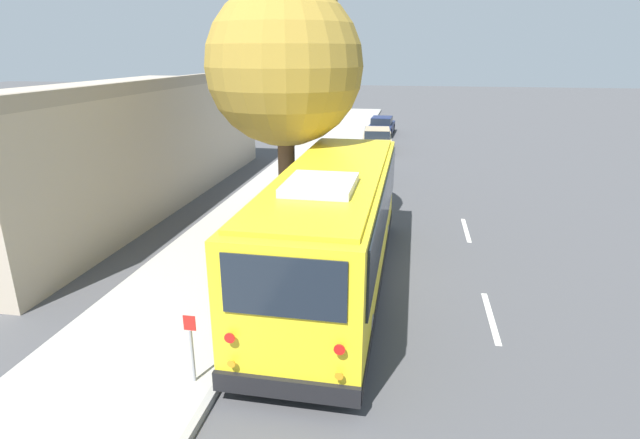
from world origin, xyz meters
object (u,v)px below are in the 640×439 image
Objects in this scene: parked_sedan_navy at (382,126)px; street_tree at (285,55)px; parked_sedan_tan at (377,140)px; sign_post_near at (192,348)px; sign_post_far at (231,294)px; parked_sedan_white at (364,166)px; shuttle_bus at (333,223)px.

parked_sedan_navy is 22.15m from street_tree.
parked_sedan_tan is 3.55× the size of sign_post_near.
sign_post_far reaches higher than parked_sedan_navy.
street_tree is (-8.00, 1.79, 5.09)m from parked_sedan_white.
sign_post_near is 0.95× the size of sign_post_far.
parked_sedan_white is at bearing -5.87° from sign_post_far.
shuttle_bus reaches higher than parked_sedan_white.
shuttle_bus is at bearing -21.79° from sign_post_near.
street_tree is at bearing 2.09° from sign_post_near.
shuttle_bus reaches higher than parked_sedan_tan.
sign_post_far reaches higher than parked_sedan_tan.
parked_sedan_navy is (25.39, 0.34, -1.16)m from shuttle_bus.
street_tree is 9.75m from sign_post_near.
street_tree is 8.03m from sign_post_far.
parked_sedan_tan reaches higher than parked_sedan_navy.
parked_sedan_tan is at bearing -6.94° from street_tree.
parked_sedan_navy is (13.48, 0.01, -0.00)m from parked_sedan_white.
parked_sedan_white is at bearing -5.15° from sign_post_near.
shuttle_bus reaches higher than parked_sedan_navy.
shuttle_bus is at bearing -151.56° from street_tree.
street_tree reaches higher than sign_post_far.
sign_post_near is at bearing 179.35° from parked_sedan_navy.
parked_sedan_navy is at bearing -2.94° from parked_sedan_tan.
parked_sedan_tan is at bearing -176.97° from parked_sedan_navy.
sign_post_near is (-4.53, 1.81, -0.91)m from shuttle_bus.
parked_sedan_white is 13.48m from parked_sedan_navy.
sign_post_near is (-23.83, 1.56, 0.22)m from parked_sedan_tan.
shuttle_bus is 3.22m from sign_post_far.
parked_sedan_white is at bearing -177.78° from parked_sedan_navy.
street_tree is (-21.48, 1.78, 5.09)m from parked_sedan_navy.
street_tree reaches higher than parked_sedan_tan.
sign_post_near is (-29.93, 1.47, 0.25)m from parked_sedan_navy.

